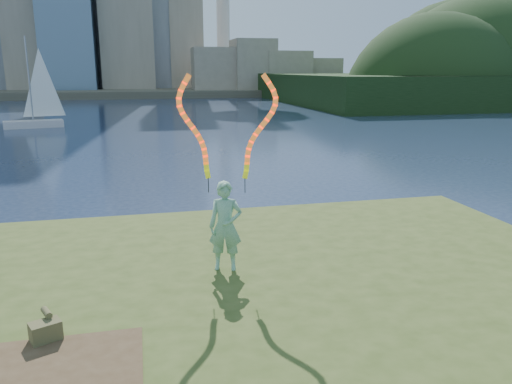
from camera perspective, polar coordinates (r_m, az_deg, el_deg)
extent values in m
plane|color=#1B2843|center=(10.16, -9.24, -14.13)|extent=(320.00, 320.00, 0.00)
cube|color=#3A4A1A|center=(8.06, -8.18, -18.86)|extent=(17.00, 15.00, 0.30)
cube|color=#3A4A1A|center=(8.10, -8.38, -16.61)|extent=(14.00, 12.00, 0.30)
cube|color=#4F4A3A|center=(104.06, -13.02, 11.24)|extent=(320.00, 40.00, 1.20)
cube|color=black|center=(88.54, 26.25, 10.70)|extent=(70.00, 42.00, 4.00)
imported|color=#1B7044|center=(9.95, -3.51, -3.91)|extent=(0.75, 0.59, 1.81)
cylinder|color=black|center=(9.88, -5.47, 0.80)|extent=(0.02, 0.02, 0.30)
cylinder|color=black|center=(9.82, -1.27, 0.77)|extent=(0.02, 0.02, 0.30)
cube|color=#4C4C2A|center=(8.29, -22.92, -14.47)|extent=(0.51, 0.44, 0.31)
cylinder|color=#4C4C2A|center=(8.38, -22.82, -12.58)|extent=(0.21, 0.30, 0.10)
cube|color=silver|center=(45.68, -24.05, 7.07)|extent=(4.80, 2.46, 0.64)
cylinder|color=gray|center=(45.47, -24.50, 11.54)|extent=(0.13, 0.13, 6.97)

